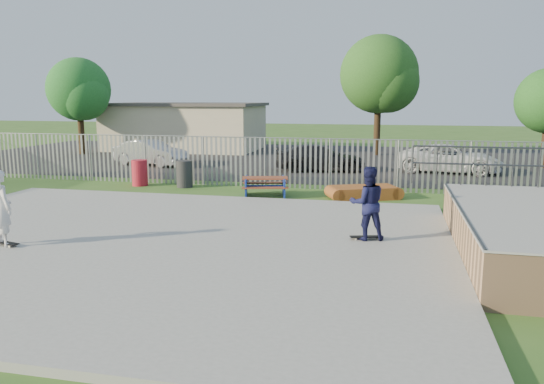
% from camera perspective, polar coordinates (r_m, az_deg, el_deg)
% --- Properties ---
extents(ground, '(120.00, 120.00, 0.00)m').
position_cam_1_polar(ground, '(13.46, -13.98, -5.61)').
color(ground, '#366221').
rests_on(ground, ground).
extents(concrete_slab, '(15.00, 12.00, 0.15)m').
position_cam_1_polar(concrete_slab, '(13.44, -14.00, -5.30)').
color(concrete_slab, gray).
rests_on(concrete_slab, ground).
extents(fence, '(26.04, 16.02, 2.00)m').
position_cam_1_polar(fence, '(17.06, -4.21, 1.41)').
color(fence, gray).
rests_on(fence, ground).
extents(picnic_table, '(1.94, 1.73, 0.70)m').
position_cam_1_polar(picnic_table, '(19.42, -0.76, 0.59)').
color(picnic_table, brown).
rests_on(picnic_table, ground).
extents(funbox, '(2.45, 1.88, 0.44)m').
position_cam_1_polar(funbox, '(19.27, 9.83, -0.05)').
color(funbox, brown).
rests_on(funbox, ground).
extents(trash_bin_red, '(0.63, 0.63, 1.06)m').
position_cam_1_polar(trash_bin_red, '(22.41, -14.04, 2.02)').
color(trash_bin_red, '#AC1A2A').
rests_on(trash_bin_red, ground).
extents(trash_bin_grey, '(0.65, 0.65, 1.08)m').
position_cam_1_polar(trash_bin_grey, '(21.64, -9.39, 1.93)').
color(trash_bin_grey, '#28282A').
rests_on(trash_bin_grey, ground).
extents(parking_lot, '(40.00, 18.00, 0.02)m').
position_cam_1_polar(parking_lot, '(31.32, 1.73, 3.61)').
color(parking_lot, black).
rests_on(parking_lot, ground).
extents(car_silver, '(4.30, 2.34, 1.34)m').
position_cam_1_polar(car_silver, '(28.82, -12.94, 4.15)').
color(car_silver, '#A8A8AC').
rests_on(car_silver, parking_lot).
extents(car_dark, '(4.66, 2.58, 1.28)m').
position_cam_1_polar(car_dark, '(26.05, 5.14, 3.67)').
color(car_dark, black).
rests_on(car_dark, parking_lot).
extents(car_white, '(5.08, 2.87, 1.34)m').
position_cam_1_polar(car_white, '(26.81, 18.57, 3.44)').
color(car_white, white).
rests_on(car_white, parking_lot).
extents(building, '(10.40, 6.40, 3.20)m').
position_cam_1_polar(building, '(37.30, -9.30, 7.01)').
color(building, beige).
rests_on(building, ground).
extents(tree_left, '(3.90, 3.90, 6.02)m').
position_cam_1_polar(tree_left, '(35.72, -20.08, 10.31)').
color(tree_left, '#3F2D19').
rests_on(tree_left, ground).
extents(tree_mid, '(4.76, 4.76, 7.34)m').
position_cam_1_polar(tree_mid, '(33.77, 11.43, 12.28)').
color(tree_mid, '#392816').
rests_on(tree_mid, ground).
extents(skateboard_a, '(0.82, 0.41, 0.08)m').
position_cam_1_polar(skateboard_a, '(13.26, 10.11, -4.86)').
color(skateboard_a, black).
rests_on(skateboard_a, concrete_slab).
extents(skateboard_b, '(0.82, 0.41, 0.08)m').
position_cam_1_polar(skateboard_b, '(14.03, -26.79, -4.98)').
color(skateboard_b, black).
rests_on(skateboard_b, concrete_slab).
extents(skater_navy, '(1.03, 0.90, 1.80)m').
position_cam_1_polar(skater_navy, '(13.06, 10.22, -1.20)').
color(skater_navy, '#14163F').
rests_on(skater_navy, concrete_slab).
extents(skater_white, '(0.78, 0.67, 1.80)m').
position_cam_1_polar(skater_white, '(13.85, -27.07, -1.53)').
color(skater_white, silver).
rests_on(skater_white, concrete_slab).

